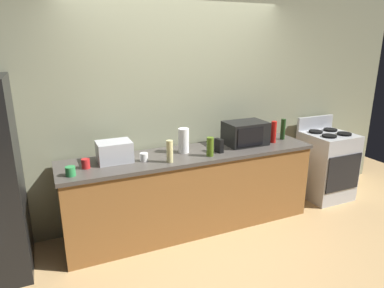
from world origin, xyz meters
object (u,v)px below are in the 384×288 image
Objects in this scene: bottle_olive_oil at (210,147)px; mug_red at (86,164)px; toaster_oven at (114,152)px; bottle_vinegar at (170,151)px; stove_range at (326,165)px; mug_white at (144,157)px; bottle_hot_sauce at (274,132)px; cordless_phone at (219,146)px; mug_green at (70,171)px; microwave at (245,133)px; bottle_wine at (283,129)px; paper_towel_roll at (184,141)px.

mug_red is (-1.26, 0.15, -0.06)m from bottle_olive_oil.
toaster_oven is 1.49× the size of bottle_vinegar.
stove_range is 4.74× the size of bottle_vinegar.
mug_red is 1.09× the size of mug_white.
bottle_vinegar is (-2.33, -0.19, 0.55)m from stove_range.
bottle_olive_oil is 1.27m from mug_red.
toaster_oven is 1.89m from bottle_hot_sauce.
mug_green is (-1.56, -0.07, -0.03)m from cordless_phone.
mug_white is at bearing -3.00° from mug_red.
mug_red is at bearing 168.05° from cordless_phone.
bottle_hot_sauce is at bearing -0.30° from mug_red.
microwave is 2.11× the size of bottle_vinegar.
bottle_hot_sauce reaches higher than bottle_vinegar.
microwave is at bearing 166.91° from bottle_hot_sauce.
bottle_vinegar is at bearing -30.78° from mug_white.
toaster_oven is 0.99m from bottle_olive_oil.
cordless_phone is at bearing -171.98° from bottle_wine.
paper_towel_roll is 2.91× the size of mug_red.
bottle_vinegar is at bearing -178.45° from bottle_olive_oil.
bottle_vinegar is at bearing -175.40° from stove_range.
bottle_wine is (2.08, -0.02, 0.02)m from toaster_oven.
cordless_phone reaches higher than mug_green.
bottle_wine is at bearing 10.87° from bottle_olive_oil.
mug_green is at bearing -173.87° from microwave.
paper_towel_roll is at bearing 148.87° from cordless_phone.
bottle_wine is 2.89× the size of mug_green.
microwave is 1.84m from mug_red.
bottle_wine is at bearing -0.43° from paper_towel_roll.
toaster_oven is 1.26× the size of paper_towel_roll.
toaster_oven is 0.75m from paper_towel_roll.
cordless_phone is at bearing -3.13° from mug_white.
stove_range is 4.11× the size of bottle_hot_sauce.
bottle_hot_sauce is 1.61m from mug_white.
bottle_olive_oil is at bearing -161.18° from cordless_phone.
bottle_vinegar reaches higher than toaster_oven.
microwave is 2.00m from mug_green.
bottle_hot_sauce reaches higher than mug_red.
stove_range is 12.11× the size of mug_green.
mug_white is at bearing -175.54° from microwave.
mug_red is at bearing 177.00° from mug_white.
cordless_phone is 1.56m from mug_green.
mug_red is (-2.18, 0.01, -0.08)m from bottle_hot_sauce.
cordless_phone is 0.17m from bottle_olive_oil.
bottle_hot_sauce is at bearing 3.26° from mug_green.
bottle_hot_sauce is 2.94× the size of mug_green.
bottle_hot_sauce is at bearing -4.17° from paper_towel_roll.
microwave reaches higher than bottle_vinegar.
bottle_hot_sauce is 1.39m from bottle_vinegar.
toaster_oven is 1.12m from cordless_phone.
bottle_vinegar is 0.28m from mug_white.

